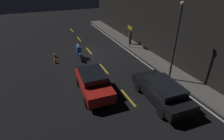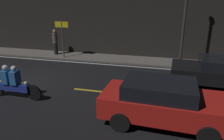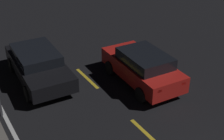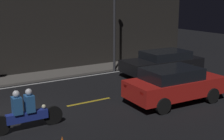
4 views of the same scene
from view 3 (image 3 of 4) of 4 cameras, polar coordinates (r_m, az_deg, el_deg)
The scene contains 4 objects.
lane_dash_d at distance 10.87m, azimuth 6.69°, elevation -11.81°, with size 2.00×0.14×0.01m.
lane_dash_e at distance 13.98m, azimuth -4.58°, elevation -1.52°, with size 2.00×0.14×0.01m.
taxi_red at distance 13.31m, azimuth 5.57°, elevation 0.64°, with size 4.17×2.04×1.47m.
van_black at distance 13.90m, azimuth -13.38°, elevation 1.04°, with size 4.59×2.16×1.36m.
Camera 3 is at (-2.82, 5.33, 7.06)m, focal length 50.00 mm.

